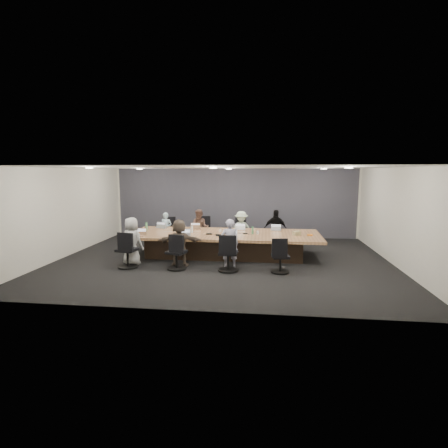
# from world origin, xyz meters

# --- Properties ---
(floor) EXTENTS (10.00, 8.00, 0.00)m
(floor) POSITION_xyz_m (0.00, 0.00, 0.00)
(floor) COLOR black
(floor) RESTS_ON ground
(ceiling) EXTENTS (10.00, 8.00, 0.00)m
(ceiling) POSITION_xyz_m (0.00, 0.00, 2.80)
(ceiling) COLOR white
(ceiling) RESTS_ON wall_back
(wall_back) EXTENTS (10.00, 0.00, 2.80)m
(wall_back) POSITION_xyz_m (0.00, 4.00, 1.40)
(wall_back) COLOR beige
(wall_back) RESTS_ON ground
(wall_front) EXTENTS (10.00, 0.00, 2.80)m
(wall_front) POSITION_xyz_m (0.00, -4.00, 1.40)
(wall_front) COLOR beige
(wall_front) RESTS_ON ground
(wall_left) EXTENTS (0.00, 8.00, 2.80)m
(wall_left) POSITION_xyz_m (-5.00, 0.00, 1.40)
(wall_left) COLOR beige
(wall_left) RESTS_ON ground
(wall_right) EXTENTS (0.00, 8.00, 2.80)m
(wall_right) POSITION_xyz_m (5.00, 0.00, 1.40)
(wall_right) COLOR beige
(wall_right) RESTS_ON ground
(curtain) EXTENTS (9.80, 0.04, 2.80)m
(curtain) POSITION_xyz_m (0.00, 3.92, 1.40)
(curtain) COLOR #504F5C
(curtain) RESTS_ON ground
(conference_table) EXTENTS (6.00, 2.20, 0.74)m
(conference_table) POSITION_xyz_m (0.00, 0.50, 0.40)
(conference_table) COLOR black
(conference_table) RESTS_ON ground
(chair_0) EXTENTS (0.52, 0.52, 0.77)m
(chair_0) POSITION_xyz_m (-2.30, 2.20, 0.38)
(chair_0) COLOR black
(chair_0) RESTS_ON ground
(chair_1) EXTENTS (0.72, 0.72, 0.86)m
(chair_1) POSITION_xyz_m (-1.05, 2.20, 0.43)
(chair_1) COLOR black
(chair_1) RESTS_ON ground
(chair_2) EXTENTS (0.65, 0.65, 0.76)m
(chair_2) POSITION_xyz_m (0.44, 2.20, 0.38)
(chair_2) COLOR black
(chair_2) RESTS_ON ground
(chair_3) EXTENTS (0.58, 0.58, 0.73)m
(chair_3) POSITION_xyz_m (1.63, 2.20, 0.37)
(chair_3) COLOR black
(chair_3) RESTS_ON ground
(chair_4) EXTENTS (0.69, 0.69, 0.86)m
(chair_4) POSITION_xyz_m (-2.53, -1.20, 0.43)
(chair_4) COLOR black
(chair_4) RESTS_ON ground
(chair_5) EXTENTS (0.68, 0.68, 0.82)m
(chair_5) POSITION_xyz_m (-1.13, -1.20, 0.41)
(chair_5) COLOR black
(chair_5) RESTS_ON ground
(chair_6) EXTENTS (0.59, 0.59, 0.85)m
(chair_6) POSITION_xyz_m (0.31, -1.20, 0.43)
(chair_6) COLOR black
(chair_6) RESTS_ON ground
(chair_7) EXTENTS (0.58, 0.58, 0.75)m
(chair_7) POSITION_xyz_m (1.70, -1.20, 0.38)
(chair_7) COLOR black
(chair_7) RESTS_ON ground
(person_0) EXTENTS (0.47, 0.33, 1.21)m
(person_0) POSITION_xyz_m (-2.30, 1.85, 0.60)
(person_0) COLOR #ABCAD8
(person_0) RESTS_ON ground
(laptop_0) EXTENTS (0.39, 0.31, 0.02)m
(laptop_0) POSITION_xyz_m (-2.30, 1.30, 0.75)
(laptop_0) COLOR #B2B2B7
(laptop_0) RESTS_ON conference_table
(person_1) EXTENTS (0.67, 0.53, 1.34)m
(person_1) POSITION_xyz_m (-1.05, 1.85, 0.67)
(person_1) COLOR brown
(person_1) RESTS_ON ground
(laptop_1) EXTENTS (0.34, 0.26, 0.02)m
(laptop_1) POSITION_xyz_m (-1.05, 1.30, 0.75)
(laptop_1) COLOR #8C6647
(laptop_1) RESTS_ON conference_table
(person_2) EXTENTS (0.86, 0.52, 1.29)m
(person_2) POSITION_xyz_m (0.44, 1.85, 0.65)
(person_2) COLOR #ADC3A9
(person_2) RESTS_ON ground
(laptop_2) EXTENTS (0.36, 0.26, 0.02)m
(laptop_2) POSITION_xyz_m (0.44, 1.30, 0.75)
(laptop_2) COLOR #B2B2B7
(laptop_2) RESTS_ON conference_table
(person_3) EXTENTS (0.84, 0.43, 1.37)m
(person_3) POSITION_xyz_m (1.63, 1.85, 0.68)
(person_3) COLOR black
(person_3) RESTS_ON ground
(laptop_3) EXTENTS (0.34, 0.24, 0.02)m
(laptop_3) POSITION_xyz_m (1.63, 1.30, 0.75)
(laptop_3) COLOR #B2B2B7
(laptop_3) RESTS_ON conference_table
(person_4) EXTENTS (0.76, 0.58, 1.38)m
(person_4) POSITION_xyz_m (-2.53, -0.85, 0.69)
(person_4) COLOR #AAAAAA
(person_4) RESTS_ON ground
(laptop_4) EXTENTS (0.38, 0.28, 0.02)m
(laptop_4) POSITION_xyz_m (-2.53, -0.30, 0.75)
(laptop_4) COLOR #8C6647
(laptop_4) RESTS_ON conference_table
(person_5) EXTENTS (1.31, 0.57, 1.36)m
(person_5) POSITION_xyz_m (-1.13, -0.85, 0.68)
(person_5) COLOR brown
(person_5) RESTS_ON ground
(laptop_5) EXTENTS (0.32, 0.25, 0.02)m
(laptop_5) POSITION_xyz_m (-1.13, -0.30, 0.75)
(laptop_5) COLOR #B2B2B7
(laptop_5) RESTS_ON conference_table
(person_6) EXTENTS (0.56, 0.42, 1.39)m
(person_6) POSITION_xyz_m (0.31, -0.85, 0.69)
(person_6) COLOR #A19CB5
(person_6) RESTS_ON ground
(laptop_6) EXTENTS (0.35, 0.25, 0.02)m
(laptop_6) POSITION_xyz_m (0.31, -0.30, 0.75)
(laptop_6) COLOR #B2B2B7
(laptop_6) RESTS_ON conference_table
(bottle_green_left) EXTENTS (0.10, 0.10, 0.27)m
(bottle_green_left) POSITION_xyz_m (-2.65, 0.76, 0.87)
(bottle_green_left) COLOR #4E955F
(bottle_green_left) RESTS_ON conference_table
(bottle_green_right) EXTENTS (0.09, 0.09, 0.23)m
(bottle_green_right) POSITION_xyz_m (0.89, 0.48, 0.86)
(bottle_green_right) COLOR #4E955F
(bottle_green_right) RESTS_ON conference_table
(bottle_clear) EXTENTS (0.07, 0.07, 0.22)m
(bottle_clear) POSITION_xyz_m (-1.04, 0.48, 0.85)
(bottle_clear) COLOR silver
(bottle_clear) RESTS_ON conference_table
(cup_white_far) EXTENTS (0.09, 0.09, 0.09)m
(cup_white_far) POSITION_xyz_m (-0.16, 0.73, 0.78)
(cup_white_far) COLOR white
(cup_white_far) RESTS_ON conference_table
(cup_white_near) EXTENTS (0.10, 0.10, 0.09)m
(cup_white_near) POSITION_xyz_m (1.06, 0.49, 0.79)
(cup_white_near) COLOR white
(cup_white_near) RESTS_ON conference_table
(mug_brown) EXTENTS (0.10, 0.10, 0.10)m
(mug_brown) POSITION_xyz_m (-2.65, 0.08, 0.79)
(mug_brown) COLOR brown
(mug_brown) RESTS_ON conference_table
(mic_left) EXTENTS (0.17, 0.12, 0.03)m
(mic_left) POSITION_xyz_m (-0.45, 0.24, 0.76)
(mic_left) COLOR black
(mic_left) RESTS_ON conference_table
(mic_right) EXTENTS (0.14, 0.10, 0.03)m
(mic_right) POSITION_xyz_m (0.67, 0.45, 0.75)
(mic_right) COLOR black
(mic_right) RESTS_ON conference_table
(stapler) EXTENTS (0.16, 0.05, 0.06)m
(stapler) POSITION_xyz_m (-0.12, -0.03, 0.77)
(stapler) COLOR black
(stapler) RESTS_ON conference_table
(canvas_bag) EXTENTS (0.27, 0.25, 0.12)m
(canvas_bag) POSITION_xyz_m (2.25, 0.42, 0.80)
(canvas_bag) COLOR tan
(canvas_bag) RESTS_ON conference_table
(snack_packet) EXTENTS (0.17, 0.12, 0.04)m
(snack_packet) POSITION_xyz_m (2.65, 0.43, 0.76)
(snack_packet) COLOR orange
(snack_packet) RESTS_ON conference_table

